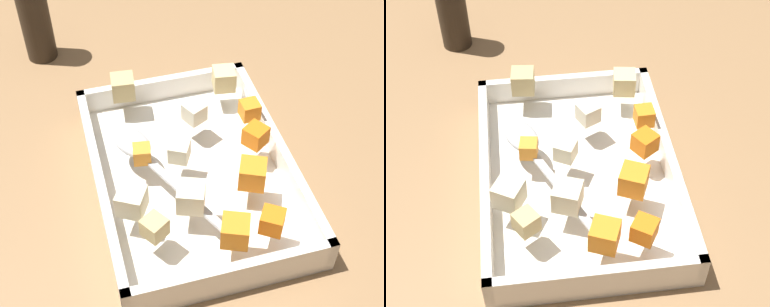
% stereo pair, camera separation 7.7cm
% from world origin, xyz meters
% --- Properties ---
extents(ground_plane, '(4.00, 4.00, 0.00)m').
position_xyz_m(ground_plane, '(0.00, 0.00, 0.00)').
color(ground_plane, '#936D47').
extents(baking_dish, '(0.36, 0.26, 0.05)m').
position_xyz_m(baking_dish, '(-0.01, 0.01, 0.01)').
color(baking_dish, white).
rests_on(baking_dish, ground_plane).
extents(carrot_chunk_corner_se, '(0.04, 0.04, 0.03)m').
position_xyz_m(carrot_chunk_corner_se, '(-0.14, -0.05, 0.07)').
color(carrot_chunk_corner_se, orange).
rests_on(carrot_chunk_corner_se, baking_dish).
extents(carrot_chunk_under_handle, '(0.04, 0.04, 0.03)m').
position_xyz_m(carrot_chunk_under_handle, '(-0.07, -0.05, 0.07)').
color(carrot_chunk_under_handle, orange).
rests_on(carrot_chunk_under_handle, baking_dish).
extents(carrot_chunk_near_right, '(0.03, 0.03, 0.02)m').
position_xyz_m(carrot_chunk_near_right, '(0.01, 0.08, 0.06)').
color(carrot_chunk_near_right, orange).
rests_on(carrot_chunk_near_right, baking_dish).
extents(carrot_chunk_far_left, '(0.04, 0.04, 0.03)m').
position_xyz_m(carrot_chunk_far_left, '(-0.00, -0.08, 0.07)').
color(carrot_chunk_far_left, orange).
rests_on(carrot_chunk_far_left, baking_dish).
extents(carrot_chunk_center, '(0.03, 0.03, 0.03)m').
position_xyz_m(carrot_chunk_center, '(0.05, -0.09, 0.07)').
color(carrot_chunk_center, orange).
rests_on(carrot_chunk_center, baking_dish).
extents(carrot_chunk_corner_nw, '(0.04, 0.04, 0.03)m').
position_xyz_m(carrot_chunk_corner_nw, '(-0.14, 0.00, 0.07)').
color(carrot_chunk_corner_nw, orange).
rests_on(carrot_chunk_corner_nw, baking_dish).
extents(potato_chunk_mid_right, '(0.04, 0.04, 0.03)m').
position_xyz_m(potato_chunk_mid_right, '(0.12, -0.07, 0.07)').
color(potato_chunk_mid_right, '#E0CC89').
rests_on(potato_chunk_mid_right, baking_dish).
extents(potato_chunk_corner_sw, '(0.04, 0.04, 0.03)m').
position_xyz_m(potato_chunk_corner_sw, '(0.00, 0.03, 0.07)').
color(potato_chunk_corner_sw, beige).
rests_on(potato_chunk_corner_sw, baking_dish).
extents(potato_chunk_corner_ne, '(0.04, 0.04, 0.03)m').
position_xyz_m(potato_chunk_corner_ne, '(-0.11, 0.09, 0.07)').
color(potato_chunk_corner_ne, tan).
rests_on(potato_chunk_corner_ne, baking_dish).
extents(potato_chunk_far_right, '(0.05, 0.05, 0.03)m').
position_xyz_m(potato_chunk_far_right, '(-0.07, 0.11, 0.07)').
color(potato_chunk_far_right, beige).
rests_on(potato_chunk_far_right, baking_dish).
extents(potato_chunk_near_left, '(0.04, 0.04, 0.03)m').
position_xyz_m(potato_chunk_near_left, '(-0.08, 0.04, 0.07)').
color(potato_chunk_near_left, beige).
rests_on(potato_chunk_near_left, baking_dish).
extents(potato_chunk_near_spoon, '(0.04, 0.04, 0.03)m').
position_xyz_m(potato_chunk_near_spoon, '(0.15, 0.08, 0.07)').
color(potato_chunk_near_spoon, tan).
rests_on(potato_chunk_near_spoon, baking_dish).
extents(parsnip_chunk_front_center, '(0.04, 0.04, 0.03)m').
position_xyz_m(parsnip_chunk_front_center, '(0.07, -0.01, 0.07)').
color(parsnip_chunk_front_center, beige).
rests_on(parsnip_chunk_front_center, baking_dish).
extents(serving_spoon, '(0.21, 0.12, 0.02)m').
position_xyz_m(serving_spoon, '(0.02, 0.08, 0.06)').
color(serving_spoon, silver).
rests_on(serving_spoon, baking_dish).
extents(pepper_mill, '(0.05, 0.05, 0.19)m').
position_xyz_m(pepper_mill, '(0.35, 0.19, 0.08)').
color(pepper_mill, '#2D2319').
rests_on(pepper_mill, ground_plane).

